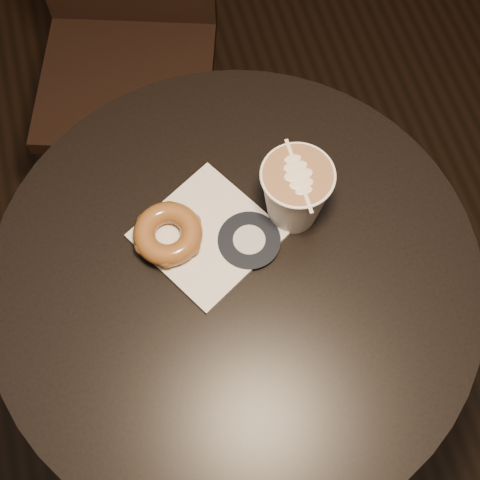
# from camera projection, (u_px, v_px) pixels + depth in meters

# --- Properties ---
(cafe_table) EXTENTS (0.70, 0.70, 0.75)m
(cafe_table) POSITION_uv_depth(u_px,v_px,m) (236.00, 315.00, 1.12)
(cafe_table) COLOR black
(cafe_table) RESTS_ON ground
(chair) EXTENTS (0.47, 0.47, 0.94)m
(chair) POSITION_uv_depth(u_px,v_px,m) (124.00, 16.00, 1.41)
(chair) COLOR black
(chair) RESTS_ON ground
(pastry_bag) EXTENTS (0.23, 0.23, 0.01)m
(pastry_bag) POSITION_uv_depth(u_px,v_px,m) (207.00, 235.00, 0.96)
(pastry_bag) COLOR silver
(pastry_bag) RESTS_ON cafe_table
(doughnut) EXTENTS (0.10, 0.10, 0.03)m
(doughnut) POSITION_uv_depth(u_px,v_px,m) (168.00, 234.00, 0.93)
(doughnut) COLOR brown
(doughnut) RESTS_ON pastry_bag
(latte_cup) EXTENTS (0.10, 0.10, 0.11)m
(latte_cup) POSITION_uv_depth(u_px,v_px,m) (295.00, 194.00, 0.92)
(latte_cup) COLOR white
(latte_cup) RESTS_ON cafe_table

